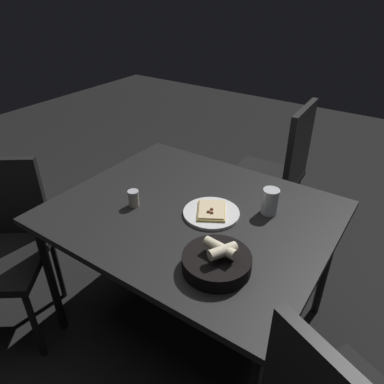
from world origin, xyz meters
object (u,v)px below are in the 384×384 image
beer_glass (270,203)px  pepper_shaker (134,199)px  bread_basket (217,261)px  dining_table (192,220)px  chair_spare (278,168)px  pizza_plate (211,212)px

beer_glass → pepper_shaker: bearing=29.0°
bread_basket → pepper_shaker: size_ratio=3.23×
pepper_shaker → dining_table: bearing=-153.3°
beer_glass → dining_table: bearing=30.7°
bread_basket → chair_spare: 1.23m
dining_table → pepper_shaker: (0.24, 0.12, 0.09)m
pizza_plate → pepper_shaker: bearing=22.7°
beer_glass → pizza_plate: bearing=37.7°
bread_basket → beer_glass: 0.43m
beer_glass → pepper_shaker: beer_glass is taller
pizza_plate → beer_glass: beer_glass is taller
beer_glass → chair_spare: chair_spare is taller
pizza_plate → bread_basket: size_ratio=1.00×
bread_basket → chair_spare: (0.24, -1.19, -0.21)m
pizza_plate → bread_basket: 0.34m
beer_glass → chair_spare: 0.83m
dining_table → chair_spare: 0.94m
pepper_shaker → chair_spare: size_ratio=0.08×
bread_basket → chair_spare: bearing=-78.6°
pizza_plate → beer_glass: bearing=-142.3°
pizza_plate → chair_spare: 0.94m
dining_table → pepper_shaker: bearing=26.7°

